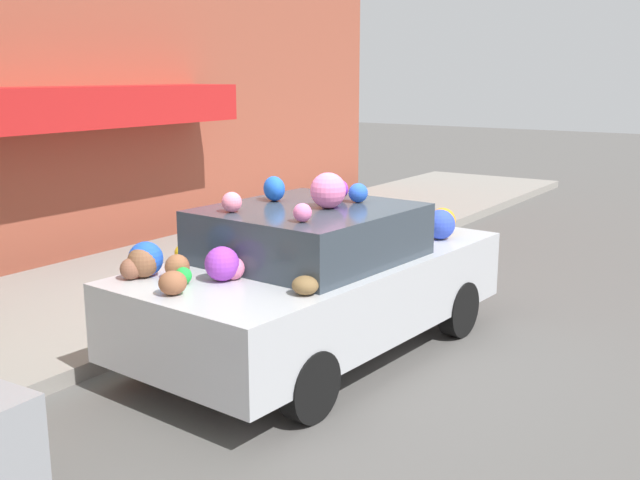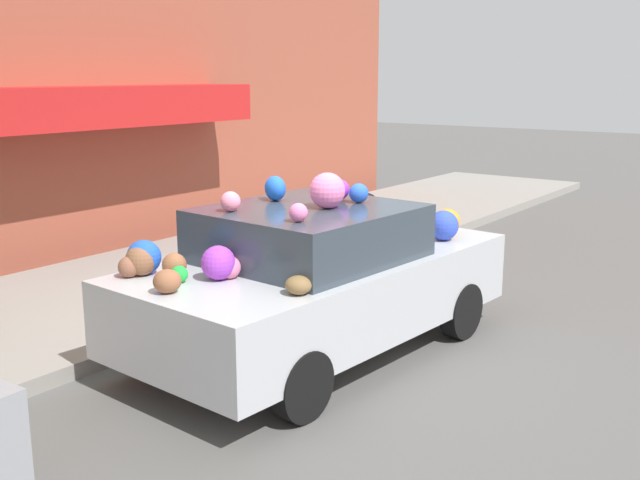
{
  "view_description": "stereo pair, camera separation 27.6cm",
  "coord_description": "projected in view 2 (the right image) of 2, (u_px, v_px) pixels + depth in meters",
  "views": [
    {
      "loc": [
        -5.65,
        -4.01,
        2.62
      ],
      "look_at": [
        0.0,
        -0.21,
        1.1
      ],
      "focal_mm": 42.0,
      "sensor_mm": 36.0,
      "label": 1
    },
    {
      "loc": [
        -5.49,
        -4.24,
        2.62
      ],
      "look_at": [
        0.0,
        -0.21,
        1.1
      ],
      "focal_mm": 42.0,
      "sensor_mm": 36.0,
      "label": 2
    }
  ],
  "objects": [
    {
      "name": "ground_plane",
      "position": [
        303.0,
        347.0,
        7.33
      ],
      "size": [
        60.0,
        60.0,
        0.0
      ],
      "primitive_type": "plane",
      "color": "#565451"
    },
    {
      "name": "sidewalk_curb",
      "position": [
        123.0,
        293.0,
        8.88
      ],
      "size": [
        24.0,
        3.2,
        0.15
      ],
      "color": "gray",
      "rests_on": "ground"
    },
    {
      "name": "building_facade",
      "position": [
        4.0,
        52.0,
        9.62
      ],
      "size": [
        18.0,
        1.2,
        5.86
      ],
      "color": "#9E4C38",
      "rests_on": "ground"
    },
    {
      "name": "fire_hydrant",
      "position": [
        188.0,
        275.0,
        8.06
      ],
      "size": [
        0.2,
        0.2,
        0.7
      ],
      "color": "gold",
      "rests_on": "sidewalk_curb"
    },
    {
      "name": "art_car",
      "position": [
        318.0,
        276.0,
        7.03
      ],
      "size": [
        4.02,
        2.08,
        1.76
      ],
      "rotation": [
        0.0,
        0.0,
        -0.07
      ],
      "color": "#B7BABF",
      "rests_on": "ground"
    }
  ]
}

